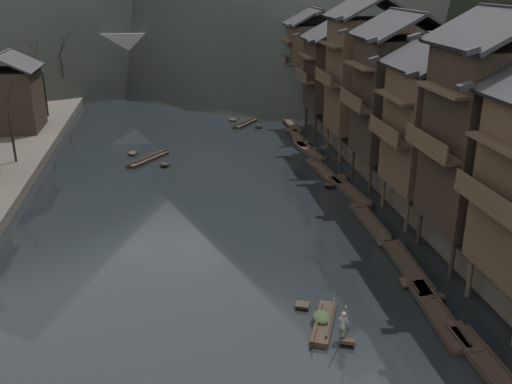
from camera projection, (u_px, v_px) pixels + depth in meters
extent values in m
plane|color=black|center=(229.00, 331.00, 30.10)|extent=(300.00, 300.00, 0.00)
cube|color=#2D2823|center=(472.00, 117.00, 71.63)|extent=(40.00, 200.00, 1.80)
cylinder|color=black|center=(470.00, 277.00, 32.92)|extent=(0.30, 0.30, 2.90)
cube|color=black|center=(491.00, 205.00, 28.63)|extent=(1.20, 5.70, 0.25)
cylinder|color=black|center=(452.00, 259.00, 34.95)|extent=(0.30, 0.30, 2.90)
cylinder|color=black|center=(420.00, 227.00, 39.39)|extent=(0.30, 0.30, 2.90)
cylinder|color=black|center=(494.00, 256.00, 35.34)|extent=(0.30, 0.30, 2.90)
cylinder|color=black|center=(457.00, 225.00, 39.77)|extent=(0.30, 0.30, 2.90)
cube|color=black|center=(495.00, 139.00, 35.16)|extent=(7.00, 6.00, 11.12)
cube|color=black|center=(433.00, 150.00, 34.80)|extent=(1.20, 5.70, 0.25)
cylinder|color=black|center=(407.00, 215.00, 41.42)|extent=(0.30, 0.30, 2.90)
cylinder|color=black|center=(384.00, 192.00, 45.85)|extent=(0.30, 0.30, 2.90)
cylinder|color=black|center=(443.00, 213.00, 41.80)|extent=(0.30, 0.30, 2.90)
cylinder|color=black|center=(416.00, 190.00, 46.24)|extent=(0.30, 0.30, 2.90)
cube|color=black|center=(441.00, 129.00, 42.04)|extent=(7.00, 6.00, 8.80)
cube|color=black|center=(389.00, 137.00, 41.64)|extent=(1.20, 5.70, 0.25)
cylinder|color=black|center=(370.00, 178.00, 48.81)|extent=(0.30, 0.30, 2.90)
cylinder|color=black|center=(353.00, 162.00, 53.24)|extent=(0.30, 0.30, 2.90)
cylinder|color=black|center=(401.00, 177.00, 49.19)|extent=(0.30, 0.30, 2.90)
cylinder|color=black|center=(381.00, 160.00, 53.63)|extent=(0.30, 0.30, 2.90)
cube|color=black|center=(401.00, 98.00, 49.19)|extent=(7.00, 6.00, 10.13)
cube|color=black|center=(356.00, 105.00, 48.81)|extent=(1.20, 5.70, 0.25)
cylinder|color=black|center=(340.00, 149.00, 57.12)|extent=(0.30, 0.30, 2.90)
cylinder|color=black|center=(327.00, 136.00, 61.56)|extent=(0.30, 0.30, 2.90)
cylinder|color=black|center=(367.00, 148.00, 57.51)|extent=(0.30, 0.30, 2.90)
cylinder|color=black|center=(352.00, 135.00, 61.94)|extent=(0.30, 0.30, 2.90)
cube|color=black|center=(367.00, 76.00, 57.34)|extent=(7.00, 6.00, 11.09)
cube|color=black|center=(328.00, 82.00, 56.97)|extent=(1.20, 5.70, 0.25)
cylinder|color=black|center=(316.00, 125.00, 66.36)|extent=(0.30, 0.30, 2.90)
cylinder|color=black|center=(306.00, 115.00, 70.80)|extent=(0.30, 0.30, 2.90)
cylinder|color=black|center=(338.00, 124.00, 66.75)|extent=(0.30, 0.30, 2.90)
cylinder|color=black|center=(328.00, 115.00, 71.18)|extent=(0.30, 0.30, 2.90)
cube|color=black|center=(338.00, 75.00, 67.12)|extent=(7.00, 6.00, 8.03)
cube|color=black|center=(305.00, 79.00, 66.70)|extent=(1.20, 5.70, 0.25)
cylinder|color=black|center=(294.00, 103.00, 77.45)|extent=(0.30, 0.30, 2.90)
cylinder|color=black|center=(287.00, 96.00, 81.88)|extent=(0.30, 0.30, 2.90)
cylinder|color=black|center=(314.00, 103.00, 77.83)|extent=(0.30, 0.30, 2.90)
cylinder|color=black|center=(305.00, 96.00, 82.27)|extent=(0.30, 0.30, 2.90)
cube|color=black|center=(313.00, 58.00, 78.07)|extent=(7.00, 6.00, 8.79)
cube|color=black|center=(285.00, 62.00, 77.67)|extent=(1.20, 5.70, 0.25)
cube|color=black|center=(9.00, 98.00, 64.39)|extent=(6.50, 6.50, 6.80)
cylinder|color=black|center=(15.00, 134.00, 53.43)|extent=(0.24, 0.24, 4.83)
cylinder|color=black|center=(52.00, 92.00, 71.00)|extent=(0.24, 0.24, 5.50)
cylinder|color=black|center=(68.00, 76.00, 82.88)|extent=(0.24, 0.24, 5.36)
cube|color=black|center=(488.00, 368.00, 27.08)|extent=(1.11, 6.70, 0.30)
cube|color=black|center=(489.00, 364.00, 27.01)|extent=(1.17, 6.56, 0.10)
cube|color=black|center=(456.00, 327.00, 29.99)|extent=(0.94, 0.83, 0.34)
cube|color=black|center=(436.00, 314.00, 31.39)|extent=(1.59, 7.06, 0.30)
cube|color=black|center=(436.00, 311.00, 31.33)|extent=(1.63, 6.92, 0.10)
cube|color=black|center=(408.00, 281.00, 34.41)|extent=(0.99, 0.92, 0.35)
cube|color=black|center=(471.00, 348.00, 28.28)|extent=(0.99, 0.92, 0.35)
cube|color=black|center=(407.00, 267.00, 36.34)|extent=(1.54, 7.59, 0.30)
cube|color=black|center=(407.00, 265.00, 36.28)|extent=(1.58, 7.45, 0.10)
cube|color=black|center=(384.00, 241.00, 39.60)|extent=(0.99, 0.98, 0.36)
cube|color=black|center=(435.00, 295.00, 32.98)|extent=(0.99, 0.98, 0.36)
cube|color=black|center=(369.00, 223.00, 42.83)|extent=(1.10, 6.44, 0.30)
cube|color=black|center=(370.00, 221.00, 42.77)|extent=(1.16, 6.31, 0.10)
cube|color=black|center=(357.00, 206.00, 45.64)|extent=(0.94, 0.79, 0.34)
cube|color=black|center=(384.00, 239.00, 39.93)|extent=(0.94, 0.79, 0.34)
cube|color=black|center=(349.00, 192.00, 49.06)|extent=(1.78, 7.36, 0.30)
cube|color=black|center=(349.00, 190.00, 49.00)|extent=(1.82, 7.22, 0.10)
cube|color=black|center=(341.00, 177.00, 52.27)|extent=(1.01, 0.98, 0.36)
cube|color=black|center=(358.00, 206.00, 45.75)|extent=(1.01, 0.98, 0.36)
cube|color=black|center=(322.00, 172.00, 53.97)|extent=(1.70, 7.65, 0.30)
cube|color=black|center=(322.00, 170.00, 53.90)|extent=(1.74, 7.50, 0.10)
cube|color=black|center=(316.00, 159.00, 57.31)|extent=(1.01, 1.00, 0.37)
cube|color=black|center=(330.00, 184.00, 50.52)|extent=(1.01, 1.00, 0.37)
cube|color=black|center=(308.00, 152.00, 60.21)|extent=(1.96, 7.08, 0.30)
cube|color=black|center=(308.00, 150.00, 60.14)|extent=(2.00, 6.94, 0.10)
cube|color=black|center=(304.00, 142.00, 63.29)|extent=(1.03, 0.97, 0.35)
cube|color=black|center=(311.00, 160.00, 57.02)|extent=(1.03, 0.97, 0.35)
cube|color=black|center=(297.00, 139.00, 64.93)|extent=(1.57, 7.64, 0.30)
cube|color=black|center=(297.00, 137.00, 64.87)|extent=(1.61, 7.49, 0.10)
cube|color=black|center=(289.00, 130.00, 68.21)|extent=(0.99, 0.98, 0.37)
cube|color=black|center=(306.00, 146.00, 61.56)|extent=(0.99, 0.98, 0.37)
cube|color=black|center=(292.00, 126.00, 70.64)|extent=(1.24, 6.77, 0.30)
cube|color=black|center=(292.00, 124.00, 70.58)|extent=(1.30, 6.63, 0.10)
cube|color=black|center=(287.00, 118.00, 73.59)|extent=(0.95, 0.85, 0.34)
cube|color=black|center=(297.00, 131.00, 67.59)|extent=(0.95, 0.85, 0.34)
cube|color=black|center=(282.00, 113.00, 77.00)|extent=(1.51, 7.08, 0.30)
cube|color=black|center=(282.00, 112.00, 76.94)|extent=(1.55, 6.95, 0.10)
cube|color=black|center=(279.00, 107.00, 80.09)|extent=(0.98, 0.92, 0.35)
cube|color=black|center=(286.00, 118.00, 73.81)|extent=(0.98, 0.92, 0.35)
cube|color=black|center=(276.00, 107.00, 80.77)|extent=(1.42, 6.34, 0.30)
cube|color=black|center=(276.00, 105.00, 80.70)|extent=(1.47, 6.22, 0.10)
cube|color=black|center=(271.00, 101.00, 83.48)|extent=(0.97, 0.82, 0.33)
cube|color=black|center=(281.00, 110.00, 77.95)|extent=(0.97, 0.82, 0.33)
cube|color=black|center=(268.00, 98.00, 86.43)|extent=(1.44, 6.76, 0.30)
cube|color=black|center=(268.00, 97.00, 86.37)|extent=(1.49, 6.63, 0.10)
cube|color=black|center=(264.00, 93.00, 89.33)|extent=(0.98, 0.87, 0.34)
cube|color=black|center=(273.00, 101.00, 83.43)|extent=(0.98, 0.87, 0.34)
cube|color=black|center=(148.00, 159.00, 57.68)|extent=(4.22, 5.11, 0.30)
cube|color=black|center=(148.00, 158.00, 57.61)|extent=(4.19, 5.05, 0.10)
cube|color=black|center=(132.00, 153.00, 59.39)|extent=(1.10, 1.07, 0.32)
cube|color=black|center=(164.00, 164.00, 55.86)|extent=(1.10, 1.07, 0.32)
cube|color=black|center=(245.00, 123.00, 71.64)|extent=(3.68, 4.56, 0.30)
cube|color=black|center=(245.00, 122.00, 71.58)|extent=(3.66, 4.51, 0.10)
cube|color=black|center=(233.00, 119.00, 73.16)|extent=(1.05, 0.99, 0.30)
cube|color=black|center=(259.00, 126.00, 70.02)|extent=(1.05, 0.99, 0.30)
cube|color=black|center=(225.00, 93.00, 89.93)|extent=(2.09, 4.95, 0.30)
cube|color=black|center=(225.00, 92.00, 89.87)|extent=(2.11, 4.87, 0.10)
cube|color=black|center=(220.00, 90.00, 91.90)|extent=(0.97, 0.79, 0.30)
cube|color=black|center=(230.00, 95.00, 87.86)|extent=(0.97, 0.79, 0.30)
cube|color=#4C4C4F|center=(182.00, 42.00, 94.05)|extent=(40.00, 6.00, 1.60)
cube|color=#4C4C4F|center=(182.00, 36.00, 91.09)|extent=(40.00, 0.50, 1.00)
cube|color=#4C4C4F|center=(181.00, 33.00, 96.08)|extent=(40.00, 0.50, 1.00)
cube|color=#4C4C4F|center=(97.00, 69.00, 93.52)|extent=(3.20, 6.00, 6.40)
cube|color=#4C4C4F|center=(156.00, 68.00, 94.85)|extent=(3.20, 6.00, 6.40)
cube|color=#4C4C4F|center=(210.00, 66.00, 96.11)|extent=(3.20, 6.00, 6.40)
cube|color=#4C4C4F|center=(265.00, 65.00, 97.44)|extent=(3.20, 6.00, 6.40)
cube|color=black|center=(324.00, 323.00, 30.52)|extent=(2.40, 4.17, 0.30)
cube|color=black|center=(324.00, 320.00, 30.45)|extent=(2.41, 4.11, 0.10)
cube|color=black|center=(302.00, 304.00, 32.06)|extent=(0.90, 0.77, 0.28)
cube|color=black|center=(348.00, 340.00, 28.88)|extent=(0.90, 0.77, 0.28)
ellipsoid|color=black|center=(322.00, 312.00, 30.48)|extent=(0.99, 1.29, 0.59)
imported|color=#5A595C|center=(343.00, 321.00, 28.88)|extent=(0.67, 0.58, 1.54)
cylinder|color=#8C7A51|center=(350.00, 280.00, 28.08)|extent=(1.13, 2.48, 3.12)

